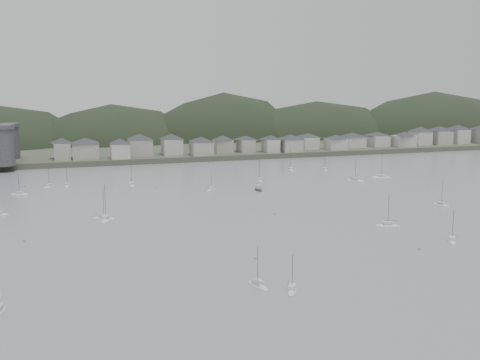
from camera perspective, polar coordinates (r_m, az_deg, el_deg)
name	(u,v)px	position (r m, az deg, el deg)	size (l,w,h in m)	color
ground	(332,253)	(133.84, 9.98, -7.78)	(900.00, 900.00, 0.00)	slate
far_shore_land	(153,139)	(413.74, -9.41, 4.35)	(900.00, 250.00, 3.00)	#383D2D
forested_ridge	(165,160)	(390.81, -8.10, 2.18)	(851.55, 103.94, 102.57)	black
waterfront_town	(265,142)	(317.51, 2.70, 4.14)	(451.48, 28.46, 12.92)	gray
moored_fleet	(204,206)	(183.32, -3.97, -2.78)	(241.74, 154.59, 13.10)	beige
motor_launch_far	(258,189)	(211.51, 2.01, -1.03)	(2.75, 6.96, 3.66)	black
mooring_buoys	(213,208)	(179.40, -2.99, -3.06)	(147.83, 124.80, 0.70)	#BF753F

